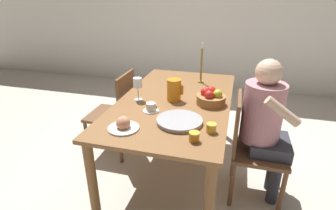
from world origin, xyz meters
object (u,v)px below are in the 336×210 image
at_px(red_pitcher, 174,90).
at_px(wine_glass_water, 138,84).
at_px(chair_person_side, 250,146).
at_px(teacup_near_person, 151,108).
at_px(person_seated, 266,121).
at_px(bread_plate, 123,125).
at_px(jam_jar_amber, 211,128).
at_px(chair_opposite, 116,112).
at_px(jam_jar_red, 194,136).
at_px(candlestick_tall, 201,67).
at_px(serving_tray, 179,121).
at_px(fruit_bowl, 211,98).

height_order(red_pitcher, wine_glass_water, wine_glass_water).
height_order(chair_person_side, wine_glass_water, wine_glass_water).
bearing_deg(teacup_near_person, wine_glass_water, 133.18).
distance_m(person_seated, bread_plate, 1.07).
relative_size(chair_person_side, jam_jar_amber, 12.59).
distance_m(chair_opposite, bread_plate, 0.92).
bearing_deg(jam_jar_red, person_seated, 47.04).
xyz_separation_m(wine_glass_water, jam_jar_red, (0.58, -0.54, -0.11)).
height_order(wine_glass_water, candlestick_tall, candlestick_tall).
distance_m(wine_glass_water, jam_jar_red, 0.80).
bearing_deg(jam_jar_red, jam_jar_amber, 57.22).
bearing_deg(bread_plate, candlestick_tall, 72.26).
bearing_deg(candlestick_tall, person_seated, -46.96).
distance_m(serving_tray, jam_jar_red, 0.26).
bearing_deg(jam_jar_red, fruit_bowl, 87.10).
bearing_deg(jam_jar_red, candlestick_tall, 96.67).
bearing_deg(jam_jar_amber, person_seated, 43.81).
relative_size(jam_jar_amber, jam_jar_red, 1.00).
xyz_separation_m(red_pitcher, fruit_bowl, (0.31, -0.00, -0.04)).
bearing_deg(chair_opposite, jam_jar_red, -129.99).
height_order(chair_opposite, teacup_near_person, chair_opposite).
xyz_separation_m(teacup_near_person, bread_plate, (-0.09, -0.32, 0.00)).
xyz_separation_m(chair_opposite, teacup_near_person, (0.53, -0.43, 0.30)).
bearing_deg(chair_person_side, chair_opposite, -103.13).
height_order(chair_opposite, wine_glass_water, wine_glass_water).
xyz_separation_m(wine_glass_water, candlestick_tall, (0.45, 0.61, 0.02)).
distance_m(chair_person_side, jam_jar_amber, 0.54).
xyz_separation_m(chair_person_side, jam_jar_red, (-0.38, -0.48, 0.30)).
relative_size(bread_plate, fruit_bowl, 0.90).
distance_m(bread_plate, fruit_bowl, 0.79).
height_order(red_pitcher, bread_plate, red_pitcher).
bearing_deg(red_pitcher, jam_jar_red, -65.21).
bearing_deg(wine_glass_water, person_seated, -2.08).
height_order(serving_tray, fruit_bowl, fruit_bowl).
bearing_deg(wine_glass_water, chair_opposite, 145.44).
relative_size(person_seated, red_pitcher, 6.21).
relative_size(person_seated, wine_glass_water, 5.91).
xyz_separation_m(chair_person_side, red_pitcher, (-0.67, 0.14, 0.36)).
distance_m(bread_plate, candlestick_tall, 1.18).
relative_size(chair_opposite, wine_glass_water, 4.43).
relative_size(red_pitcher, serving_tray, 0.57).
relative_size(wine_glass_water, teacup_near_person, 1.57).
distance_m(teacup_near_person, jam_jar_red, 0.53).
xyz_separation_m(chair_opposite, person_seated, (1.40, -0.28, 0.22)).
xyz_separation_m(bread_plate, fruit_bowl, (0.52, 0.58, 0.03)).
bearing_deg(jam_jar_amber, teacup_near_person, 156.99).
bearing_deg(serving_tray, teacup_near_person, 152.60).
height_order(chair_person_side, jam_jar_red, chair_person_side).
distance_m(fruit_bowl, candlestick_tall, 0.57).
relative_size(chair_person_side, teacup_near_person, 6.94).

